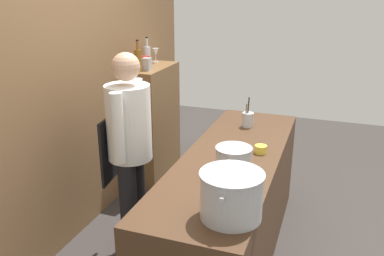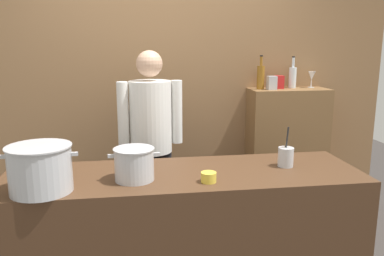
{
  "view_description": "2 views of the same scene",
  "coord_description": "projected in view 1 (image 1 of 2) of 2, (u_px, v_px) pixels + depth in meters",
  "views": [
    {
      "loc": [
        -2.74,
        -0.66,
        2.11
      ],
      "look_at": [
        0.25,
        0.41,
        0.99
      ],
      "focal_mm": 37.96,
      "sensor_mm": 36.0,
      "label": 1
    },
    {
      "loc": [
        -0.31,
        -2.4,
        1.72
      ],
      "look_at": [
        0.12,
        0.45,
        1.09
      ],
      "focal_mm": 36.95,
      "sensor_mm": 36.0,
      "label": 2
    }
  ],
  "objects": [
    {
      "name": "spice_tin_red",
      "position": [
        145.0,
        62.0,
        4.25
      ],
      "size": [
        0.08,
        0.08,
        0.12
      ],
      "primitive_type": "cube",
      "color": "red",
      "rests_on": "bar_cabinet"
    },
    {
      "name": "ground_plane",
      "position": [
        228.0,
        256.0,
        3.35
      ],
      "size": [
        8.0,
        8.0,
        0.0
      ],
      "primitive_type": "plane",
      "color": "#383330"
    },
    {
      "name": "spice_tin_silver",
      "position": [
        147.0,
        64.0,
        4.14
      ],
      "size": [
        0.08,
        0.08,
        0.13
      ],
      "primitive_type": "cube",
      "color": "#B2B2B7",
      "rests_on": "bar_cabinet"
    },
    {
      "name": "utensil_crock",
      "position": [
        248.0,
        119.0,
        3.65
      ],
      "size": [
        0.1,
        0.1,
        0.27
      ],
      "color": "#B7BABF",
      "rests_on": "prep_counter"
    },
    {
      "name": "prep_counter",
      "position": [
        230.0,
        208.0,
        3.2
      ],
      "size": [
        2.29,
        0.7,
        0.9
      ],
      "primitive_type": "cube",
      "color": "#472D1C",
      "rests_on": "ground_plane"
    },
    {
      "name": "brick_back_panel",
      "position": [
        67.0,
        65.0,
        3.29
      ],
      "size": [
        4.4,
        0.1,
        3.0
      ],
      "primitive_type": "cube",
      "color": "olive",
      "rests_on": "ground_plane"
    },
    {
      "name": "wine_bottle_amber",
      "position": [
        138.0,
        60.0,
        4.06
      ],
      "size": [
        0.07,
        0.07,
        0.32
      ],
      "color": "#8C5919",
      "rests_on": "bar_cabinet"
    },
    {
      "name": "stockpot_small",
      "position": [
        233.0,
        161.0,
        2.71
      ],
      "size": [
        0.31,
        0.25,
        0.2
      ],
      "color": "#B7BABF",
      "rests_on": "prep_counter"
    },
    {
      "name": "wine_glass_wide",
      "position": [
        156.0,
        53.0,
        4.55
      ],
      "size": [
        0.07,
        0.07,
        0.16
      ],
      "color": "silver",
      "rests_on": "bar_cabinet"
    },
    {
      "name": "chef",
      "position": [
        129.0,
        143.0,
        3.12
      ],
      "size": [
        0.53,
        0.38,
        1.66
      ],
      "rotation": [
        0.0,
        0.0,
        3.28
      ],
      "color": "black",
      "rests_on": "ground_plane"
    },
    {
      "name": "bar_cabinet",
      "position": [
        154.0,
        123.0,
        4.55
      ],
      "size": [
        0.76,
        0.32,
        1.29
      ],
      "primitive_type": "cube",
      "color": "brown",
      "rests_on": "ground_plane"
    },
    {
      "name": "wine_bottle_clear",
      "position": [
        147.0,
        55.0,
        4.38
      ],
      "size": [
        0.07,
        0.07,
        0.3
      ],
      "color": "silver",
      "rests_on": "bar_cabinet"
    },
    {
      "name": "butter_jar",
      "position": [
        261.0,
        149.0,
        3.09
      ],
      "size": [
        0.09,
        0.09,
        0.06
      ],
      "primitive_type": "cylinder",
      "color": "yellow",
      "rests_on": "prep_counter"
    },
    {
      "name": "stockpot_large",
      "position": [
        231.0,
        195.0,
        2.2
      ],
      "size": [
        0.41,
        0.36,
        0.26
      ],
      "color": "#B7BABF",
      "rests_on": "prep_counter"
    }
  ]
}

